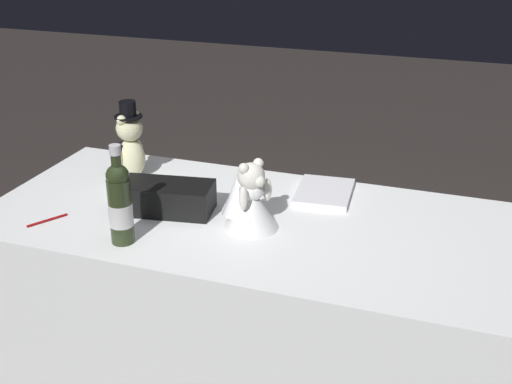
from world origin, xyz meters
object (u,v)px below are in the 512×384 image
(teddy_bear_bride, at_px, (248,198))
(signing_pen, at_px, (49,220))
(guestbook, at_px, (324,192))
(teddy_bear_groom, at_px, (129,145))
(champagne_bottle, at_px, (120,203))
(gift_case_black, at_px, (167,198))

(teddy_bear_bride, distance_m, signing_pen, 0.69)
(teddy_bear_bride, relative_size, signing_pen, 1.79)
(guestbook, bearing_deg, teddy_bear_groom, -179.78)
(champagne_bottle, relative_size, gift_case_black, 0.96)
(teddy_bear_groom, xyz_separation_m, gift_case_black, (0.28, -0.24, -0.08))
(teddy_bear_groom, height_order, gift_case_black, teddy_bear_groom)
(gift_case_black, xyz_separation_m, guestbook, (0.49, 0.31, -0.04))
(gift_case_black, relative_size, guestbook, 1.30)
(signing_pen, bearing_deg, guestbook, 31.82)
(signing_pen, bearing_deg, teddy_bear_bride, 16.39)
(teddy_bear_groom, bearing_deg, champagne_bottle, -63.77)
(champagne_bottle, distance_m, gift_case_black, 0.27)
(teddy_bear_bride, height_order, guestbook, teddy_bear_bride)
(teddy_bear_bride, height_order, signing_pen, teddy_bear_bride)
(teddy_bear_groom, relative_size, teddy_bear_bride, 1.29)
(champagne_bottle, xyz_separation_m, gift_case_black, (0.03, 0.25, -0.09))
(champagne_bottle, distance_m, guestbook, 0.78)
(teddy_bear_groom, xyz_separation_m, signing_pen, (-0.07, -0.45, -0.13))
(teddy_bear_groom, relative_size, champagne_bottle, 0.93)
(signing_pen, height_order, gift_case_black, gift_case_black)
(champagne_bottle, bearing_deg, guestbook, 47.28)
(teddy_bear_bride, bearing_deg, champagne_bottle, -144.96)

